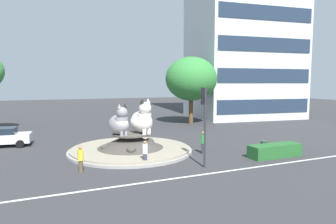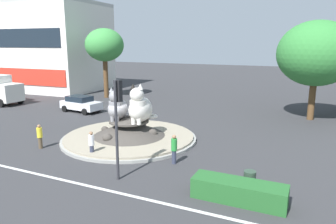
{
  "view_description": "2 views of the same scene",
  "coord_description": "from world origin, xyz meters",
  "px_view_note": "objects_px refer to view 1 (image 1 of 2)",
  "views": [
    {
      "loc": [
        -6.15,
        -21.65,
        5.25
      ],
      "look_at": [
        3.03,
        -0.26,
        2.97
      ],
      "focal_mm": 31.49,
      "sensor_mm": 36.0,
      "label": 1
    },
    {
      "loc": [
        11.54,
        -18.33,
        6.69
      ],
      "look_at": [
        3.23,
        -0.45,
        2.38
      ],
      "focal_mm": 33.77,
      "sensor_mm": 36.0,
      "label": 2
    }
  ],
  "objects_px": {
    "cat_statue_white": "(142,120)",
    "traffic_light_mast": "(204,112)",
    "pedestrian_green_shirt": "(203,142)",
    "litter_bin": "(264,147)",
    "pedestrian_white_shirt": "(145,152)",
    "pedestrian_yellow_shirt": "(81,159)",
    "hatchback_near_shophouse": "(3,137)",
    "office_tower": "(244,8)",
    "cat_statue_grey": "(119,123)",
    "broadleaf_tree_behind_island": "(191,79)"
  },
  "relations": [
    {
      "from": "cat_statue_white",
      "to": "traffic_light_mast",
      "type": "relative_size",
      "value": 0.56
    },
    {
      "from": "pedestrian_green_shirt",
      "to": "hatchback_near_shophouse",
      "type": "relative_size",
      "value": 0.39
    },
    {
      "from": "cat_statue_white",
      "to": "pedestrian_yellow_shirt",
      "type": "height_order",
      "value": "cat_statue_white"
    },
    {
      "from": "traffic_light_mast",
      "to": "hatchback_near_shophouse",
      "type": "height_order",
      "value": "traffic_light_mast"
    },
    {
      "from": "pedestrian_yellow_shirt",
      "to": "pedestrian_white_shirt",
      "type": "relative_size",
      "value": 1.01
    },
    {
      "from": "hatchback_near_shophouse",
      "to": "pedestrian_white_shirt",
      "type": "bearing_deg",
      "value": -40.66
    },
    {
      "from": "traffic_light_mast",
      "to": "cat_statue_grey",
      "type": "bearing_deg",
      "value": 43.36
    },
    {
      "from": "cat_statue_white",
      "to": "pedestrian_yellow_shirt",
      "type": "xyz_separation_m",
      "value": [
        -5.14,
        -4.05,
        -1.54
      ]
    },
    {
      "from": "traffic_light_mast",
      "to": "pedestrian_green_shirt",
      "type": "distance_m",
      "value": 4.29
    },
    {
      "from": "cat_statue_grey",
      "to": "pedestrian_white_shirt",
      "type": "xyz_separation_m",
      "value": [
        0.71,
        -3.87,
        -1.42
      ]
    },
    {
      "from": "cat_statue_white",
      "to": "hatchback_near_shophouse",
      "type": "bearing_deg",
      "value": -129.06
    },
    {
      "from": "pedestrian_yellow_shirt",
      "to": "pedestrian_white_shirt",
      "type": "xyz_separation_m",
      "value": [
        4.03,
        0.14,
        -0.01
      ]
    },
    {
      "from": "traffic_light_mast",
      "to": "litter_bin",
      "type": "xyz_separation_m",
      "value": [
        6.16,
        1.54,
        -3.03
      ]
    },
    {
      "from": "broadleaf_tree_behind_island",
      "to": "pedestrian_green_shirt",
      "type": "relative_size",
      "value": 5.09
    },
    {
      "from": "litter_bin",
      "to": "cat_statue_white",
      "type": "bearing_deg",
      "value": 152.64
    },
    {
      "from": "pedestrian_yellow_shirt",
      "to": "hatchback_near_shophouse",
      "type": "xyz_separation_m",
      "value": [
        -5.06,
        9.99,
        -0.01
      ]
    },
    {
      "from": "hatchback_near_shophouse",
      "to": "litter_bin",
      "type": "distance_m",
      "value": 21.13
    },
    {
      "from": "cat_statue_white",
      "to": "pedestrian_green_shirt",
      "type": "relative_size",
      "value": 1.63
    },
    {
      "from": "cat_statue_grey",
      "to": "litter_bin",
      "type": "bearing_deg",
      "value": 51.34
    },
    {
      "from": "pedestrian_yellow_shirt",
      "to": "pedestrian_green_shirt",
      "type": "xyz_separation_m",
      "value": [
        8.94,
        1.21,
        0.06
      ]
    },
    {
      "from": "pedestrian_yellow_shirt",
      "to": "pedestrian_green_shirt",
      "type": "bearing_deg",
      "value": -123.05
    },
    {
      "from": "cat_statue_white",
      "to": "hatchback_near_shophouse",
      "type": "relative_size",
      "value": 0.63
    },
    {
      "from": "office_tower",
      "to": "pedestrian_yellow_shirt",
      "type": "xyz_separation_m",
      "value": [
        -26.93,
        -20.4,
        -15.91
      ]
    },
    {
      "from": "pedestrian_green_shirt",
      "to": "cat_statue_grey",
      "type": "bearing_deg",
      "value": -157.43
    },
    {
      "from": "pedestrian_white_shirt",
      "to": "cat_statue_white",
      "type": "bearing_deg",
      "value": 132.83
    },
    {
      "from": "pedestrian_yellow_shirt",
      "to": "traffic_light_mast",
      "type": "bearing_deg",
      "value": -144.57
    },
    {
      "from": "traffic_light_mast",
      "to": "pedestrian_white_shirt",
      "type": "xyz_separation_m",
      "value": [
        -3.24,
        1.92,
        -2.65
      ]
    },
    {
      "from": "cat_statue_grey",
      "to": "hatchback_near_shophouse",
      "type": "height_order",
      "value": "cat_statue_grey"
    },
    {
      "from": "broadleaf_tree_behind_island",
      "to": "pedestrian_yellow_shirt",
      "type": "bearing_deg",
      "value": -134.33
    },
    {
      "from": "cat_statue_white",
      "to": "traffic_light_mast",
      "type": "bearing_deg",
      "value": 11.23
    },
    {
      "from": "cat_statue_grey",
      "to": "pedestrian_white_shirt",
      "type": "distance_m",
      "value": 4.18
    },
    {
      "from": "litter_bin",
      "to": "hatchback_near_shophouse",
      "type": "bearing_deg",
      "value": 151.03
    },
    {
      "from": "cat_statue_grey",
      "to": "pedestrian_yellow_shirt",
      "type": "bearing_deg",
      "value": -55.5
    },
    {
      "from": "broadleaf_tree_behind_island",
      "to": "hatchback_near_shophouse",
      "type": "relative_size",
      "value": 1.96
    },
    {
      "from": "traffic_light_mast",
      "to": "hatchback_near_shophouse",
      "type": "xyz_separation_m",
      "value": [
        -12.33,
        11.78,
        -2.65
      ]
    },
    {
      "from": "cat_statue_white",
      "to": "pedestrian_white_shirt",
      "type": "xyz_separation_m",
      "value": [
        -1.11,
        -3.91,
        -1.55
      ]
    },
    {
      "from": "pedestrian_green_shirt",
      "to": "litter_bin",
      "type": "relative_size",
      "value": 1.88
    },
    {
      "from": "cat_statue_grey",
      "to": "pedestrian_yellow_shirt",
      "type": "xyz_separation_m",
      "value": [
        -3.32,
        -4.01,
        -1.41
      ]
    },
    {
      "from": "pedestrian_yellow_shirt",
      "to": "litter_bin",
      "type": "bearing_deg",
      "value": -131.8
    },
    {
      "from": "office_tower",
      "to": "pedestrian_green_shirt",
      "type": "distance_m",
      "value": 30.71
    },
    {
      "from": "cat_statue_white",
      "to": "litter_bin",
      "type": "bearing_deg",
      "value": 53.81
    },
    {
      "from": "office_tower",
      "to": "cat_statue_white",
      "type": "bearing_deg",
      "value": -136.02
    },
    {
      "from": "traffic_light_mast",
      "to": "litter_bin",
      "type": "distance_m",
      "value": 7.03
    },
    {
      "from": "cat_statue_white",
      "to": "pedestrian_yellow_shirt",
      "type": "relative_size",
      "value": 1.74
    },
    {
      "from": "pedestrian_yellow_shirt",
      "to": "litter_bin",
      "type": "relative_size",
      "value": 1.77
    },
    {
      "from": "cat_statue_white",
      "to": "broadleaf_tree_behind_island",
      "type": "bearing_deg",
      "value": 129.89
    },
    {
      "from": "litter_bin",
      "to": "office_tower",
      "type": "bearing_deg",
      "value": 56.79
    },
    {
      "from": "pedestrian_green_shirt",
      "to": "hatchback_near_shophouse",
      "type": "height_order",
      "value": "pedestrian_green_shirt"
    },
    {
      "from": "pedestrian_yellow_shirt",
      "to": "broadleaf_tree_behind_island",
      "type": "bearing_deg",
      "value": -85.11
    },
    {
      "from": "office_tower",
      "to": "pedestrian_green_shirt",
      "type": "xyz_separation_m",
      "value": [
        -18.0,
        -19.18,
        -15.85
      ]
    }
  ]
}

